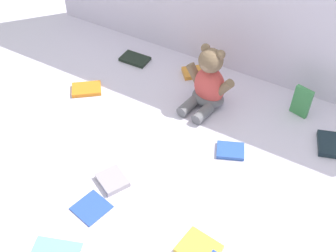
% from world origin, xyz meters
% --- Properties ---
extents(ground_plane, '(3.20, 3.20, 0.00)m').
position_xyz_m(ground_plane, '(0.00, 0.00, 0.00)').
color(ground_plane, silver).
extents(teddy_bear, '(0.21, 0.19, 0.25)m').
position_xyz_m(teddy_bear, '(0.02, 0.17, 0.09)').
color(teddy_bear, '#D84C47').
rests_on(teddy_bear, ground_plane).
extents(book_case_0, '(0.14, 0.14, 0.02)m').
position_xyz_m(book_case_0, '(-0.09, 0.32, 0.01)').
color(book_case_0, orange).
rests_on(book_case_0, ground_plane).
extents(book_case_1, '(0.12, 0.11, 0.02)m').
position_xyz_m(book_case_1, '(0.28, -0.40, 0.01)').
color(book_case_1, yellow).
rests_on(book_case_1, ground_plane).
extents(book_case_2, '(0.12, 0.08, 0.01)m').
position_xyz_m(book_case_2, '(-0.37, 0.26, 0.01)').
color(book_case_2, black).
rests_on(book_case_2, ground_plane).
extents(book_case_3, '(0.12, 0.11, 0.02)m').
position_xyz_m(book_case_3, '(-0.07, -0.32, 0.01)').
color(book_case_3, '#A69CA6').
rests_on(book_case_3, ground_plane).
extents(book_case_4, '(0.11, 0.13, 0.02)m').
position_xyz_m(book_case_4, '(0.48, 0.18, 0.01)').
color(book_case_4, '#17272F').
rests_on(book_case_4, ground_plane).
extents(book_case_5, '(0.11, 0.12, 0.01)m').
position_xyz_m(book_case_5, '(-0.07, -0.44, 0.00)').
color(book_case_5, blue).
rests_on(book_case_5, ground_plane).
extents(book_case_6, '(0.15, 0.11, 0.01)m').
position_xyz_m(book_case_6, '(-0.06, -0.60, 0.00)').
color(book_case_6, '#76A7CA').
rests_on(book_case_6, ground_plane).
extents(book_case_7, '(0.14, 0.13, 0.02)m').
position_xyz_m(book_case_7, '(-0.42, 0.00, 0.01)').
color(book_case_7, orange).
rests_on(book_case_7, ground_plane).
extents(book_case_8, '(0.07, 0.04, 0.12)m').
position_xyz_m(book_case_8, '(0.34, 0.29, 0.06)').
color(book_case_8, '#3F904D').
rests_on(book_case_8, ground_plane).
extents(book_case_10, '(0.11, 0.10, 0.01)m').
position_xyz_m(book_case_10, '(0.20, -0.01, 0.01)').
color(book_case_10, '#2F58B2').
rests_on(book_case_10, ground_plane).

